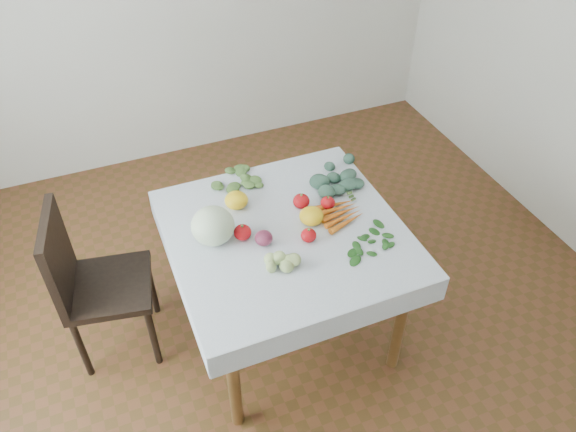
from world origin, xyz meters
The scene contains 18 objects.
ground centered at (0.00, 0.00, 0.00)m, with size 4.00×4.00×0.00m, color brown.
table centered at (0.00, 0.00, 0.65)m, with size 1.00×1.00×0.75m.
tablecloth centered at (0.00, 0.00, 0.75)m, with size 1.12×1.12×0.01m, color white.
chair centered at (-0.96, 0.28, 0.53)m, with size 0.49×0.49×0.93m.
cabbage centered at (-0.34, 0.07, 0.85)m, with size 0.21×0.21×0.18m, color silver.
tomato_a centered at (-0.21, 0.04, 0.79)m, with size 0.09×0.09×0.08m, color #B80C12.
tomato_b centered at (0.26, 0.09, 0.79)m, with size 0.07×0.07×0.07m, color #B80C12.
tomato_c centered at (0.08, -0.10, 0.79)m, with size 0.08×0.08×0.07m, color #B80C12.
tomato_d centered at (0.14, 0.14, 0.79)m, with size 0.09×0.09×0.08m, color #B80C12.
heirloom_back centered at (-0.16, 0.27, 0.80)m, with size 0.12×0.12×0.08m, color yellow.
heirloom_front centered at (0.14, 0.01, 0.80)m, with size 0.12×0.12×0.08m, color yellow.
onion_a centered at (0.15, 0.03, 0.79)m, with size 0.07×0.07×0.06m, color #56182D.
onion_b centered at (-0.13, -0.04, 0.79)m, with size 0.09×0.09×0.07m, color #56182D.
tomatillo_cluster centered at (-0.11, -0.19, 0.78)m, with size 0.17×0.12×0.05m.
carrot_bunch centered at (0.30, 0.00, 0.77)m, with size 0.23×0.22×0.03m.
kale_bunch centered at (0.40, 0.27, 0.78)m, with size 0.35×0.34×0.05m.
basil_bunch centered at (0.34, -0.22, 0.76)m, with size 0.26×0.19×0.01m.
dill_bunch centered at (-0.12, 0.48, 0.77)m, with size 0.27×0.22×0.03m.
Camera 1 is at (-0.75, -1.86, 2.62)m, focal length 35.00 mm.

